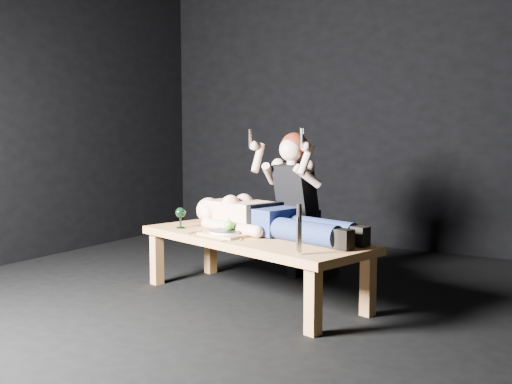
# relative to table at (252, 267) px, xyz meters

# --- Properties ---
(ground) EXTENTS (5.00, 5.00, 0.00)m
(ground) POSITION_rel_table_xyz_m (0.07, -0.19, -0.23)
(ground) COLOR black
(ground) RESTS_ON ground
(back_wall) EXTENTS (5.00, 0.00, 5.00)m
(back_wall) POSITION_rel_table_xyz_m (0.07, 2.31, 1.27)
(back_wall) COLOR black
(back_wall) RESTS_ON ground
(table) EXTENTS (1.88, 1.11, 0.45)m
(table) POSITION_rel_table_xyz_m (0.00, 0.00, 0.00)
(table) COLOR #D1844C
(table) RESTS_ON ground
(lying_man) EXTENTS (1.79, 0.96, 0.26)m
(lying_man) POSITION_rel_table_xyz_m (0.09, 0.11, 0.35)
(lying_man) COLOR #E0B090
(lying_man) RESTS_ON table
(kneeling_woman) EXTENTS (0.79, 0.84, 1.20)m
(kneeling_woman) POSITION_rel_table_xyz_m (0.04, 0.68, 0.38)
(kneeling_woman) COLOR black
(kneeling_woman) RESTS_ON ground
(serving_tray) EXTENTS (0.37, 0.30, 0.02)m
(serving_tray) POSITION_rel_table_xyz_m (-0.15, -0.11, 0.24)
(serving_tray) COLOR tan
(serving_tray) RESTS_ON table
(plate) EXTENTS (0.26, 0.26, 0.02)m
(plate) POSITION_rel_table_xyz_m (-0.15, -0.11, 0.25)
(plate) COLOR white
(plate) RESTS_ON serving_tray
(apple) EXTENTS (0.07, 0.07, 0.07)m
(apple) POSITION_rel_table_xyz_m (-0.13, -0.10, 0.30)
(apple) COLOR green
(apple) RESTS_ON plate
(goblet) EXTENTS (0.09, 0.09, 0.16)m
(goblet) POSITION_rel_table_xyz_m (-0.62, -0.02, 0.30)
(goblet) COLOR black
(goblet) RESTS_ON table
(fork_flat) EXTENTS (0.04, 0.19, 0.01)m
(fork_flat) POSITION_rel_table_xyz_m (-0.41, -0.12, 0.23)
(fork_flat) COLOR #B2B2B7
(fork_flat) RESTS_ON table
(knife_flat) EXTENTS (0.05, 0.19, 0.01)m
(knife_flat) POSITION_rel_table_xyz_m (-0.03, -0.22, 0.23)
(knife_flat) COLOR #B2B2B7
(knife_flat) RESTS_ON table
(spoon_flat) EXTENTS (0.12, 0.17, 0.01)m
(spoon_flat) POSITION_rel_table_xyz_m (-0.01, -0.14, 0.23)
(spoon_flat) COLOR #B2B2B7
(spoon_flat) RESTS_ON table
(carving_knife) EXTENTS (0.05, 0.05, 0.30)m
(carving_knife) POSITION_rel_table_xyz_m (0.57, -0.42, 0.37)
(carving_knife) COLOR #B2B2B7
(carving_knife) RESTS_ON table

